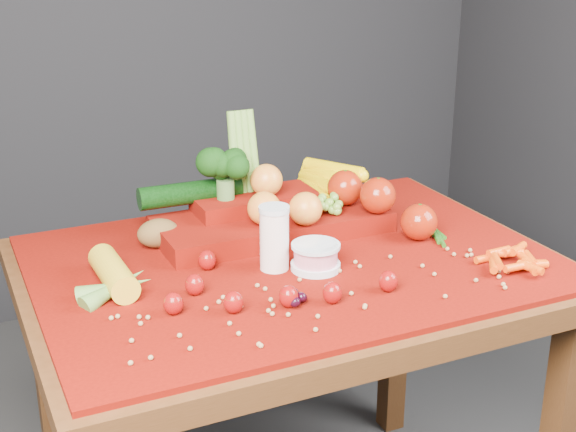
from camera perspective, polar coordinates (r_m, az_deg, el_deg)
name	(u,v)px	position (r m, az deg, el deg)	size (l,w,h in m)	color
table	(292,304)	(1.73, 0.28, -6.28)	(1.10, 0.80, 0.75)	#391F0D
red_cloth	(292,261)	(1.68, 0.28, -3.21)	(1.05, 0.75, 0.01)	#6C0B03
milk_glass	(274,236)	(1.61, -0.98, -1.40)	(0.06, 0.06, 0.13)	#F4DCD4
yogurt_bowl	(316,256)	(1.62, 1.98, -2.84)	(0.10, 0.10, 0.06)	silver
strawberry_scatter	(260,287)	(1.50, -2.02, -5.04)	(0.44, 0.28, 0.05)	maroon
dark_grape_cluster	(297,298)	(1.48, 0.63, -5.87)	(0.06, 0.05, 0.03)	black
soybean_scatter	(337,294)	(1.52, 3.49, -5.59)	(0.84, 0.24, 0.01)	#A87B48
corn_ear	(114,283)	(1.55, -12.24, -4.71)	(0.19, 0.23, 0.06)	gold
potato	(158,233)	(1.75, -9.21, -1.21)	(0.09, 0.07, 0.06)	brown
baby_carrot_pile	(510,261)	(1.69, 15.49, -3.12)	(0.17, 0.17, 0.03)	#E44408
green_bean_pile	(436,232)	(1.84, 10.45, -1.12)	(0.14, 0.12, 0.01)	#205714
produce_mound	(283,206)	(1.81, -0.34, 0.72)	(0.60, 0.36, 0.27)	#6C0B03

